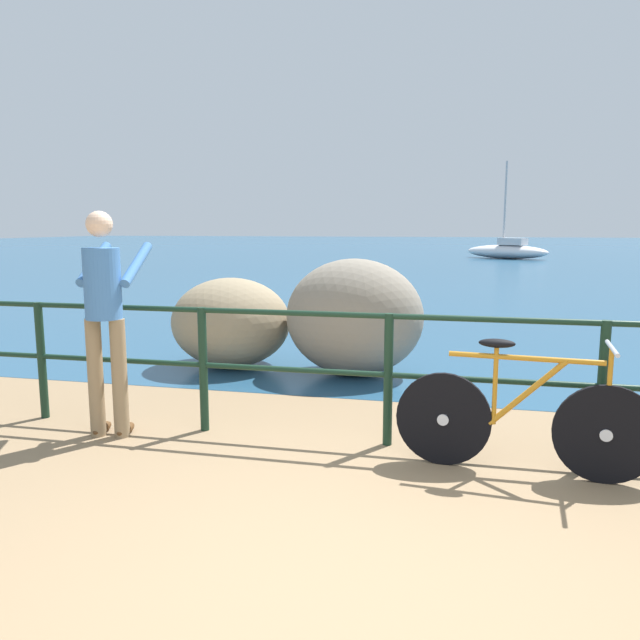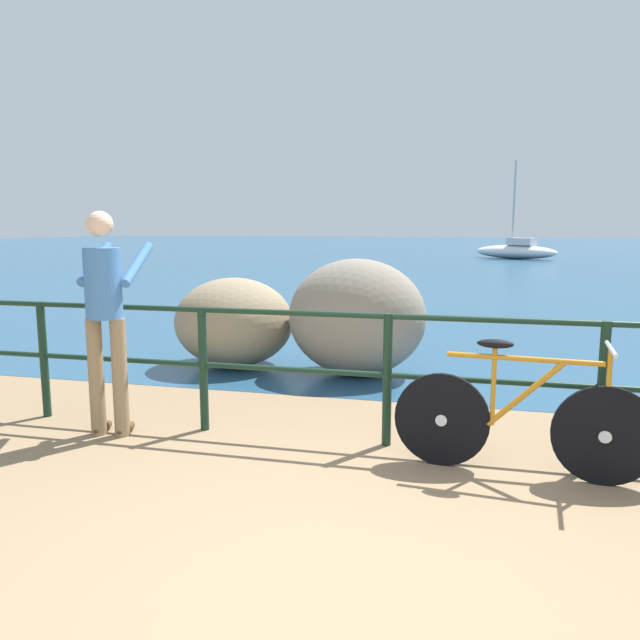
# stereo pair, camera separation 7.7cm
# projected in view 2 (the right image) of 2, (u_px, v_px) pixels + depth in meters

# --- Properties ---
(ground_plane) EXTENTS (120.00, 120.00, 0.10)m
(ground_plane) POSITION_uv_depth(u_px,v_px,m) (454.00, 274.00, 21.92)
(ground_plane) COLOR #846B4C
(sea_surface) EXTENTS (120.00, 90.00, 0.01)m
(sea_surface) POSITION_uv_depth(u_px,v_px,m) (464.00, 247.00, 49.01)
(sea_surface) COLOR navy
(sea_surface) RESTS_ON ground_plane
(promenade_railing) EXTENTS (9.10, 0.07, 1.02)m
(promenade_railing) POSITION_uv_depth(u_px,v_px,m) (388.00, 363.00, 4.61)
(promenade_railing) COLOR black
(promenade_railing) RESTS_ON ground_plane
(bicycle) EXTENTS (1.70, 0.48, 0.92)m
(bicycle) POSITION_uv_depth(u_px,v_px,m) (521.00, 419.00, 4.09)
(bicycle) COLOR black
(bicycle) RESTS_ON ground_plane
(person_at_railing) EXTENTS (0.49, 0.66, 1.78)m
(person_at_railing) POSITION_uv_depth(u_px,v_px,m) (106.00, 313.00, 4.81)
(person_at_railing) COLOR #8C7251
(person_at_railing) RESTS_ON ground_plane
(breakwater_boulder_main) EXTENTS (1.54, 1.21, 1.31)m
(breakwater_boulder_main) POSITION_uv_depth(u_px,v_px,m) (357.00, 317.00, 6.84)
(breakwater_boulder_main) COLOR gray
(breakwater_boulder_main) RESTS_ON ground
(breakwater_boulder_left) EXTENTS (1.42, 1.30, 1.06)m
(breakwater_boulder_left) POSITION_uv_depth(u_px,v_px,m) (234.00, 322.00, 7.30)
(breakwater_boulder_left) COLOR gray
(breakwater_boulder_left) RESTS_ON ground
(sailboat) EXTENTS (4.45, 3.36, 4.90)m
(sailboat) POSITION_uv_depth(u_px,v_px,m) (516.00, 251.00, 31.13)
(sailboat) COLOR white
(sailboat) RESTS_ON sea_surface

